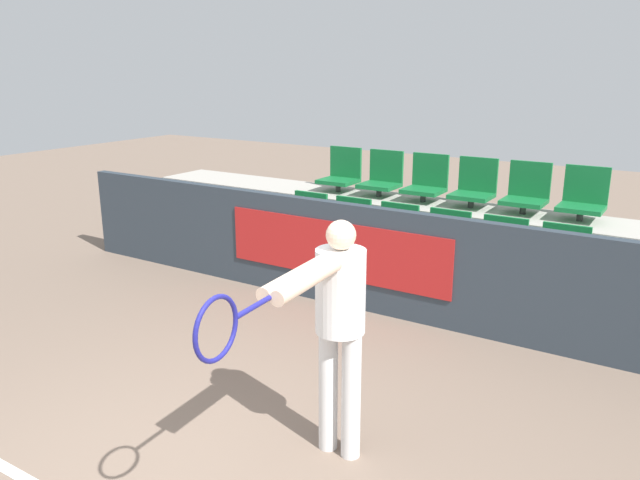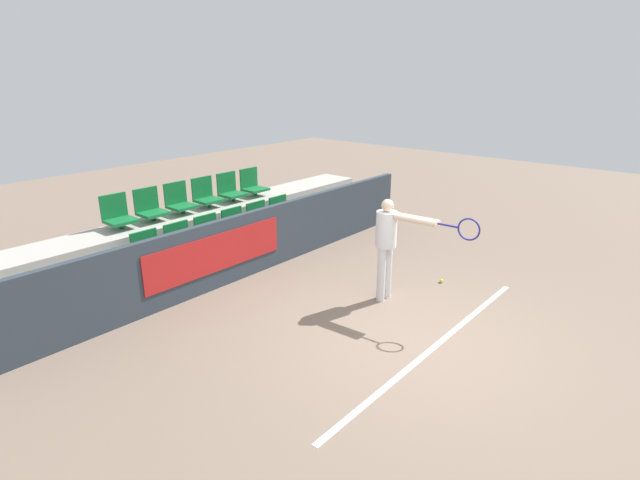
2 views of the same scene
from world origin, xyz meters
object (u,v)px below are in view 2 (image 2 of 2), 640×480
Objects in this scene: stadium_chair_2 at (210,234)px; stadium_chair_4 at (260,219)px; stadium_chair_11 at (253,185)px; stadium_chair_0 at (149,252)px; stadium_chair_8 at (179,201)px; stadium_chair_1 at (181,243)px; stadium_chair_7 at (150,207)px; stadium_chair_3 at (236,227)px; tennis_ball at (441,281)px; stadium_chair_5 at (282,213)px; stadium_chair_6 at (118,215)px; stadium_chair_9 at (206,195)px; tennis_player at (391,239)px; stadium_chair_10 at (230,190)px.

stadium_chair_2 and stadium_chair_4 have the same top height.
stadium_chair_0 is at bearing -164.25° from stadium_chair_11.
stadium_chair_4 is 1.00× the size of stadium_chair_8.
stadium_chair_7 is at bearing 90.00° from stadium_chair_1.
stadium_chair_3 reaches higher than tennis_ball.
stadium_chair_5 reaches higher than tennis_ball.
stadium_chair_3 is at bearing -54.65° from stadium_chair_8.
stadium_chair_8 is at bearing 90.00° from stadium_chair_2.
stadium_chair_8 is (0.00, 0.86, 0.47)m from stadium_chair_2.
stadium_chair_9 is (1.83, 0.00, 0.00)m from stadium_chair_6.
stadium_chair_3 is 1.00× the size of stadium_chair_5.
stadium_chair_6 is (-0.61, 0.86, 0.47)m from stadium_chair_1.
stadium_chair_2 is at bearing -125.35° from stadium_chair_9.
stadium_chair_4 is 1.00× the size of stadium_chair_7.
tennis_player is at bearing -103.86° from stadium_chair_5.
stadium_chair_5 is 1.56m from stadium_chair_9.
stadium_chair_8 is (1.22, 0.86, 0.47)m from stadium_chair_0.
stadium_chair_0 reaches higher than tennis_ball.
stadium_chair_1 reaches higher than tennis_ball.
stadium_chair_0 is at bearing 180.00° from stadium_chair_3.
tennis_player is at bearing -100.95° from stadium_chair_11.
stadium_chair_8 is (-0.61, 0.86, 0.47)m from stadium_chair_3.
stadium_chair_2 is 1.00× the size of stadium_chair_10.
stadium_chair_3 is 0.35× the size of tennis_player.
stadium_chair_1 and stadium_chair_4 have the same top height.
stadium_chair_7 is at bearing 0.00° from stadium_chair_6.
stadium_chair_9 is at bearing 35.18° from stadium_chair_1.
stadium_chair_0 is at bearing 122.18° from tennis_player.
tennis_player is (1.67, -3.97, -0.15)m from stadium_chair_7.
tennis_player reaches higher than stadium_chair_4.
stadium_chair_10 is at bearing 0.00° from stadium_chair_8.
stadium_chair_4 is at bearing 106.44° from tennis_ball.
stadium_chair_0 is at bearing -160.59° from stadium_chair_10.
stadium_chair_7 and stadium_chair_8 have the same top height.
stadium_chair_8 is 1.00× the size of stadium_chair_10.
stadium_chair_1 is 1.15m from stadium_chair_6.
stadium_chair_7 reaches higher than stadium_chair_4.
stadium_chair_4 is at bearing 180.00° from stadium_chair_5.
stadium_chair_10 reaches higher than stadium_chair_2.
stadium_chair_11 reaches higher than stadium_chair_4.
stadium_chair_5 is (2.43, 0.00, 0.00)m from stadium_chair_1.
stadium_chair_7 reaches higher than stadium_chair_3.
stadium_chair_1 is at bearing -160.59° from stadium_chair_11.
stadium_chair_10 is at bearing 25.17° from stadium_chair_1.
stadium_chair_4 is (1.83, 0.00, 0.00)m from stadium_chair_1.
stadium_chair_9 is 8.69× the size of tennis_ball.
stadium_chair_6 is (-2.43, 0.86, 0.47)m from stadium_chair_4.
stadium_chair_5 is at bearing 0.00° from stadium_chair_2.
stadium_chair_4 is at bearing 83.06° from tennis_player.
tennis_player is (1.06, -3.97, -0.15)m from stadium_chair_8.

